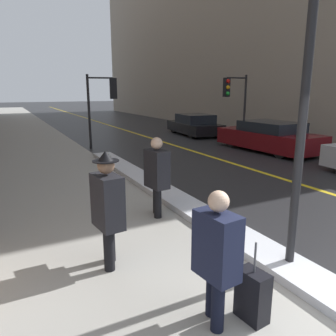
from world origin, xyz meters
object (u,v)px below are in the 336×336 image
parked_car_maroon (269,137)px  pedestrian_nearside (157,173)px  lamp_post (308,66)px  parked_car_black (195,125)px  rolling_suitcase (252,296)px  traffic_light_near (105,96)px  traffic_light_far (233,94)px  pedestrian_in_glasses (217,253)px  pedestrian_with_shoulder_bag (107,205)px

parked_car_maroon → pedestrian_nearside: bearing=119.8°
lamp_post → parked_car_black: lamp_post is taller
rolling_suitcase → traffic_light_near: bearing=164.3°
traffic_light_near → traffic_light_far: (6.06, -1.31, 0.05)m
traffic_light_far → rolling_suitcase: traffic_light_far is taller
pedestrian_in_glasses → pedestrian_with_shoulder_bag: (-0.67, 1.73, 0.09)m
traffic_light_near → pedestrian_with_shoulder_bag: traffic_light_near is taller
traffic_light_near → traffic_light_far: size_ratio=0.98×
traffic_light_near → rolling_suitcase: (-1.91, -12.00, -2.02)m
pedestrian_with_shoulder_bag → rolling_suitcase: (1.08, -1.88, -0.64)m
lamp_post → pedestrian_nearside: size_ratio=2.87×
pedestrian_nearside → parked_car_maroon: bearing=115.3°
parked_car_black → lamp_post: bearing=159.2°
lamp_post → traffic_light_far: size_ratio=1.43×
lamp_post → pedestrian_in_glasses: 2.60m
parked_car_maroon → parked_car_black: parked_car_maroon is taller
traffic_light_far → pedestrian_with_shoulder_bag: (-9.05, -8.82, -1.42)m
traffic_light_far → parked_car_black: traffic_light_far is taller
traffic_light_near → traffic_light_far: 6.20m
pedestrian_nearside → parked_car_maroon: 8.83m
traffic_light_near → pedestrian_in_glasses: bearing=-91.2°
parked_car_maroon → rolling_suitcase: (-7.88, -8.03, -0.30)m
traffic_light_far → parked_car_maroon: traffic_light_far is taller
pedestrian_with_shoulder_bag → pedestrian_in_glasses: bearing=14.5°
traffic_light_near → pedestrian_with_shoulder_bag: (-2.99, -10.13, -1.37)m
traffic_light_far → pedestrian_in_glasses: size_ratio=2.13×
traffic_light_near → lamp_post: bearing=-83.6°
pedestrian_in_glasses → pedestrian_nearside: pedestrian_nearside is taller
lamp_post → pedestrian_nearside: (-0.82, 2.76, -1.93)m
traffic_light_far → rolling_suitcase: size_ratio=3.47×
lamp_post → parked_car_black: 15.08m
traffic_light_near → parked_car_maroon: traffic_light_near is taller
lamp_post → parked_car_maroon: 10.23m
rolling_suitcase → pedestrian_nearside: bearing=166.6°
lamp_post → pedestrian_with_shoulder_bag: bearing=150.9°
pedestrian_with_shoulder_bag → pedestrian_nearside: pedestrian_with_shoulder_bag is taller
traffic_light_far → pedestrian_with_shoulder_bag: bearing=49.0°
pedestrian_in_glasses → pedestrian_with_shoulder_bag: pedestrian_with_shoulder_bag is taller
traffic_light_near → pedestrian_with_shoulder_bag: size_ratio=1.86×
lamp_post → parked_car_black: bearing=63.8°
pedestrian_in_glasses → parked_car_maroon: pedestrian_in_glasses is taller
parked_car_black → rolling_suitcase: bearing=156.2°
traffic_light_far → parked_car_maroon: size_ratio=0.69×
traffic_light_far → pedestrian_with_shoulder_bag: 12.71m
parked_car_black → traffic_light_far: bearing=-171.7°
parked_car_maroon → parked_car_black: bearing=-1.4°
lamp_post → parked_car_maroon: size_ratio=0.99×
traffic_light_near → traffic_light_far: traffic_light_far is taller
traffic_light_near → pedestrian_in_glasses: 12.17m
lamp_post → pedestrian_in_glasses: (-1.63, -0.45, -1.98)m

